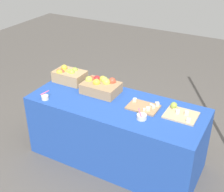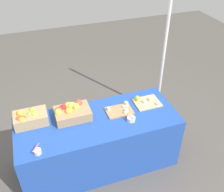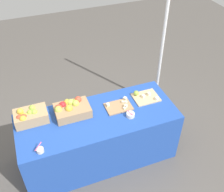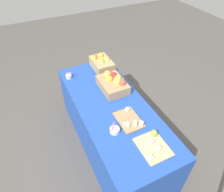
{
  "view_description": "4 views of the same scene",
  "coord_description": "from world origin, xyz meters",
  "px_view_note": "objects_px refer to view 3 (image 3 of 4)",
  "views": [
    {
      "loc": [
        1.31,
        -2.48,
        2.39
      ],
      "look_at": [
        -0.03,
        -0.04,
        0.84
      ],
      "focal_mm": 49.33,
      "sensor_mm": 36.0,
      "label": 1
    },
    {
      "loc": [
        -0.58,
        -2.17,
        2.71
      ],
      "look_at": [
        0.19,
        0.06,
        0.99
      ],
      "focal_mm": 40.89,
      "sensor_mm": 36.0,
      "label": 2
    },
    {
      "loc": [
        -0.64,
        -2.17,
        2.93
      ],
      "look_at": [
        0.18,
        -0.0,
        0.99
      ],
      "focal_mm": 42.79,
      "sensor_mm": 36.0,
      "label": 3
    },
    {
      "loc": [
        1.5,
        -0.72,
        2.35
      ],
      "look_at": [
        -0.1,
        0.05,
        0.78
      ],
      "focal_mm": 32.64,
      "sensor_mm": 36.0,
      "label": 4
    }
  ],
  "objects_px": {
    "cutting_board_back": "(145,97)",
    "sample_bowl_near": "(130,115)",
    "apple_crate_left": "(30,116)",
    "cutting_board_front": "(119,106)",
    "sample_bowl_mid": "(40,150)",
    "apple_crate_middle": "(72,109)",
    "tent_pole": "(163,43)"
  },
  "relations": [
    {
      "from": "apple_crate_middle",
      "to": "cutting_board_front",
      "type": "xyz_separation_m",
      "value": [
        0.56,
        -0.09,
        -0.06
      ]
    },
    {
      "from": "apple_crate_left",
      "to": "sample_bowl_mid",
      "type": "height_order",
      "value": "apple_crate_left"
    },
    {
      "from": "apple_crate_left",
      "to": "sample_bowl_mid",
      "type": "distance_m",
      "value": 0.49
    },
    {
      "from": "cutting_board_front",
      "to": "sample_bowl_mid",
      "type": "xyz_separation_m",
      "value": [
        -1.01,
        -0.35,
        0.01
      ]
    },
    {
      "from": "cutting_board_back",
      "to": "sample_bowl_near",
      "type": "relative_size",
      "value": 3.01
    },
    {
      "from": "apple_crate_left",
      "to": "sample_bowl_near",
      "type": "height_order",
      "value": "apple_crate_left"
    },
    {
      "from": "cutting_board_front",
      "to": "apple_crate_middle",
      "type": "bearing_deg",
      "value": 170.8
    },
    {
      "from": "apple_crate_left",
      "to": "sample_bowl_mid",
      "type": "relative_size",
      "value": 3.63
    },
    {
      "from": "cutting_board_back",
      "to": "apple_crate_left",
      "type": "bearing_deg",
      "value": 176.53
    },
    {
      "from": "apple_crate_middle",
      "to": "cutting_board_front",
      "type": "distance_m",
      "value": 0.57
    },
    {
      "from": "apple_crate_middle",
      "to": "cutting_board_front",
      "type": "height_order",
      "value": "apple_crate_middle"
    },
    {
      "from": "cutting_board_front",
      "to": "tent_pole",
      "type": "bearing_deg",
      "value": 34.95
    },
    {
      "from": "apple_crate_left",
      "to": "cutting_board_front",
      "type": "bearing_deg",
      "value": -7.27
    },
    {
      "from": "sample_bowl_near",
      "to": "sample_bowl_mid",
      "type": "distance_m",
      "value": 1.08
    },
    {
      "from": "cutting_board_back",
      "to": "sample_bowl_mid",
      "type": "xyz_separation_m",
      "value": [
        -1.38,
        -0.4,
        0.01
      ]
    },
    {
      "from": "sample_bowl_near",
      "to": "apple_crate_left",
      "type": "bearing_deg",
      "value": 163.05
    },
    {
      "from": "sample_bowl_near",
      "to": "tent_pole",
      "type": "xyz_separation_m",
      "value": [
        0.84,
        0.83,
        0.36
      ]
    },
    {
      "from": "cutting_board_front",
      "to": "cutting_board_back",
      "type": "relative_size",
      "value": 1.0
    },
    {
      "from": "apple_crate_left",
      "to": "sample_bowl_mid",
      "type": "xyz_separation_m",
      "value": [
        0.03,
        -0.48,
        -0.06
      ]
    },
    {
      "from": "tent_pole",
      "to": "sample_bowl_mid",
      "type": "bearing_deg",
      "value": -152.81
    },
    {
      "from": "apple_crate_left",
      "to": "cutting_board_back",
      "type": "distance_m",
      "value": 1.41
    },
    {
      "from": "apple_crate_middle",
      "to": "cutting_board_back",
      "type": "xyz_separation_m",
      "value": [
        0.93,
        -0.04,
        -0.06
      ]
    },
    {
      "from": "cutting_board_front",
      "to": "tent_pole",
      "type": "distance_m",
      "value": 1.16
    },
    {
      "from": "apple_crate_middle",
      "to": "cutting_board_back",
      "type": "distance_m",
      "value": 0.93
    },
    {
      "from": "sample_bowl_near",
      "to": "sample_bowl_mid",
      "type": "relative_size",
      "value": 1.03
    },
    {
      "from": "cutting_board_back",
      "to": "tent_pole",
      "type": "xyz_separation_m",
      "value": [
        0.54,
        0.58,
        0.36
      ]
    },
    {
      "from": "cutting_board_front",
      "to": "sample_bowl_mid",
      "type": "height_order",
      "value": "sample_bowl_mid"
    },
    {
      "from": "sample_bowl_mid",
      "to": "apple_crate_left",
      "type": "bearing_deg",
      "value": 93.12
    },
    {
      "from": "cutting_board_front",
      "to": "sample_bowl_mid",
      "type": "distance_m",
      "value": 1.07
    },
    {
      "from": "cutting_board_back",
      "to": "sample_bowl_near",
      "type": "distance_m",
      "value": 0.39
    },
    {
      "from": "cutting_board_back",
      "to": "tent_pole",
      "type": "height_order",
      "value": "tent_pole"
    },
    {
      "from": "apple_crate_left",
      "to": "cutting_board_front",
      "type": "height_order",
      "value": "apple_crate_left"
    }
  ]
}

